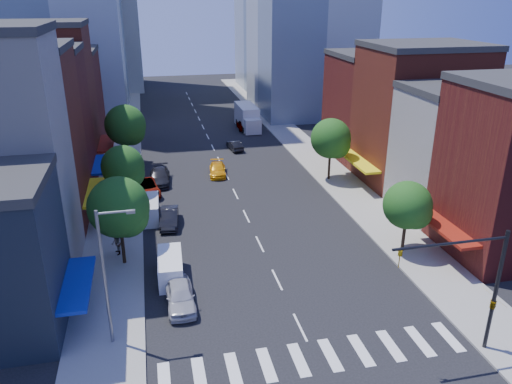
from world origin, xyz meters
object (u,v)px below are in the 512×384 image
Objects in this scene: cargo_van_near at (170,268)px; pedestrian_far at (116,244)px; parked_car_second at (169,218)px; cargo_van_far at (149,210)px; traffic_car_oncoming at (235,145)px; parked_car_front at (180,296)px; parked_car_third at (146,188)px; box_truck at (247,118)px; pedestrian_near at (87,270)px; taxi at (218,169)px; traffic_car_far at (244,124)px; parked_car_rear at (159,177)px.

cargo_van_near is 6.29m from pedestrian_far.
cargo_van_near is (-0.45, -9.80, 0.19)m from parked_car_second.
pedestrian_far is at bearing 133.72° from cargo_van_near.
cargo_van_far is 1.19× the size of traffic_car_oncoming.
parked_car_front is 2.46× the size of pedestrian_far.
cargo_van_near is 1.15× the size of traffic_car_oncoming.
box_truck reaches higher than parked_car_third.
pedestrian_far reaches higher than pedestrian_near.
taxi is at bearing 138.19° from pedestrian_far.
traffic_car_oncoming is 12.24m from box_truck.
parked_car_front is at bearing -107.31° from box_truck.
cargo_van_near is 0.98× the size of taxi.
traffic_car_far is at bearing 72.84° from parked_car_front.
traffic_car_oncoming is at bearing -14.76° from pedestrian_near.
pedestrian_far is at bearing -100.30° from parked_car_rear.
cargo_van_far is 7.35m from pedestrian_far.
box_truck reaches higher than parked_car_front.
parked_car_second is at bearing -113.41° from box_truck.
pedestrian_near reaches higher than traffic_car_far.
parked_car_front reaches higher than taxi.
pedestrian_far is at bearing -15.49° from pedestrian_near.
box_truck is at bearing 49.51° from parked_car_third.
cargo_van_far is 2.89× the size of pedestrian_near.
cargo_van_near is 6.31m from pedestrian_near.
cargo_van_far is at bearing 147.52° from pedestrian_far.
traffic_car_oncoming is at bearing 49.42° from parked_car_rear.
parked_car_second is (0.00, 13.48, -0.06)m from parked_car_front.
parked_car_front is at bearing -92.59° from parked_car_third.
traffic_car_oncoming is (12.34, 14.28, -0.11)m from parked_car_third.
cargo_van_near reaches higher than traffic_car_oncoming.
pedestrian_far is (-18.36, -38.51, 0.32)m from traffic_car_far.
box_truck is (16.50, 25.75, 0.96)m from parked_car_third.
taxi is at bearing 68.74° from parked_car_second.
pedestrian_near is at bearing -121.83° from parked_car_second.
cargo_van_near reaches higher than parked_car_front.
cargo_van_far reaches higher than parked_car_second.
parked_car_front is 15.29m from cargo_van_far.
parked_car_front is 1.02× the size of cargo_van_far.
cargo_van_near is at bearing 96.19° from parked_car_front.
parked_car_third is (-2.00, 8.28, 0.01)m from parked_car_second.
traffic_car_far is (13.74, 33.42, 0.05)m from parked_car_second.
parked_car_third is 0.99× the size of parked_car_rear.
parked_car_front is at bearing -84.52° from parked_car_second.
box_truck is at bearing 72.40° from parked_car_second.
parked_car_second is at bearing 127.68° from pedestrian_far.
parked_car_second is 0.99× the size of taxi.
traffic_car_oncoming is (10.80, 11.05, -0.15)m from parked_car_rear.
parked_car_front is at bearing -80.76° from cargo_van_near.
cargo_van_far is 36.22m from box_truck.
parked_car_front is at bearing -81.21° from cargo_van_far.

